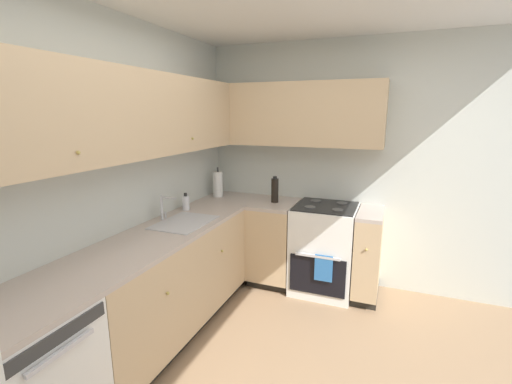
% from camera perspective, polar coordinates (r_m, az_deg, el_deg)
% --- Properties ---
extents(wall_back, '(4.02, 0.05, 2.57)m').
position_cam_1_polar(wall_back, '(2.76, -25.83, -0.15)').
color(wall_back, silver).
rests_on(wall_back, ground_plane).
extents(wall_right, '(0.05, 3.26, 2.57)m').
position_cam_1_polar(wall_right, '(3.86, 15.37, 3.95)').
color(wall_right, silver).
rests_on(wall_right, ground_plane).
extents(lower_cabinets_back, '(1.86, 0.62, 0.87)m').
position_cam_1_polar(lower_cabinets_back, '(3.14, -14.22, -14.23)').
color(lower_cabinets_back, tan).
rests_on(lower_cabinets_back, ground_plane).
extents(countertop_back, '(3.07, 0.60, 0.03)m').
position_cam_1_polar(countertop_back, '(2.96, -14.67, -6.46)').
color(countertop_back, '#B7A89E').
rests_on(countertop_back, lower_cabinets_back).
extents(lower_cabinets_right, '(0.62, 1.33, 0.87)m').
position_cam_1_polar(lower_cabinets_right, '(3.83, 7.83, -8.87)').
color(lower_cabinets_right, tan).
rests_on(lower_cabinets_right, ground_plane).
extents(countertop_right, '(0.60, 1.33, 0.03)m').
position_cam_1_polar(countertop_right, '(3.69, 8.03, -2.38)').
color(countertop_right, '#B7A89E').
rests_on(countertop_right, lower_cabinets_right).
extents(oven_range, '(0.68, 0.62, 1.06)m').
position_cam_1_polar(oven_range, '(3.80, 10.98, -8.83)').
color(oven_range, white).
rests_on(oven_range, ground_plane).
extents(upper_cabinets_back, '(2.75, 0.34, 0.64)m').
position_cam_1_polar(upper_cabinets_back, '(2.77, -20.14, 11.60)').
color(upper_cabinets_back, tan).
extents(upper_cabinets_right, '(0.32, 1.88, 0.64)m').
position_cam_1_polar(upper_cabinets_right, '(3.76, 5.59, 12.36)').
color(upper_cabinets_right, tan).
extents(sink, '(0.55, 0.40, 0.10)m').
position_cam_1_polar(sink, '(3.15, -11.46, -5.57)').
color(sink, '#B7B7BC').
rests_on(sink, countertop_back).
extents(faucet, '(0.07, 0.16, 0.22)m').
position_cam_1_polar(faucet, '(3.22, -14.66, -2.15)').
color(faucet, silver).
rests_on(faucet, countertop_back).
extents(soap_bottle, '(0.07, 0.07, 0.17)m').
position_cam_1_polar(soap_bottle, '(3.52, -11.26, -1.71)').
color(soap_bottle, silver).
rests_on(soap_bottle, countertop_back).
extents(paper_towel_roll, '(0.11, 0.11, 0.35)m').
position_cam_1_polar(paper_towel_roll, '(4.03, -6.16, 1.28)').
color(paper_towel_roll, white).
rests_on(paper_towel_roll, countertop_back).
extents(oil_bottle, '(0.08, 0.08, 0.28)m').
position_cam_1_polar(oil_bottle, '(3.75, 3.06, 0.30)').
color(oil_bottle, black).
rests_on(oil_bottle, countertop_right).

